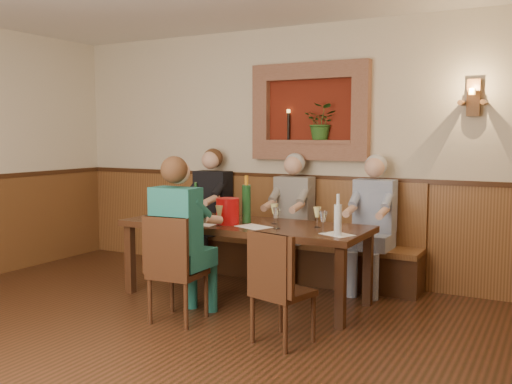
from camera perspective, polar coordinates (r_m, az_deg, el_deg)
ground_plane at (r=4.26m, az=-14.09°, el=-16.48°), size 6.00×6.00×0.00m
room_shell at (r=3.96m, az=-14.77°, el=9.76°), size 6.04×6.04×2.82m
wainscoting at (r=4.07m, az=-14.30°, el=-8.82°), size 6.02×6.02×1.15m
wall_niche at (r=6.32m, az=5.69°, el=7.61°), size 1.36×0.30×1.06m
wall_sconce at (r=5.88m, az=20.92°, el=8.74°), size 0.25×0.20×0.35m
dining_table at (r=5.52m, az=-1.16°, el=-3.87°), size 2.40×0.90×0.75m
bench at (r=6.41m, az=3.04°, el=-5.68°), size 3.00×0.45×1.11m
chair_near_left at (r=4.99m, az=-7.88°, el=-9.74°), size 0.45×0.45×0.93m
chair_near_right at (r=4.46m, az=2.55°, el=-11.78°), size 0.47×0.47×0.88m
person_bench_left at (r=6.74m, az=-4.75°, el=-2.82°), size 0.43×0.52×1.44m
person_bench_mid at (r=6.23m, az=3.48°, el=-3.69°), size 0.41×0.50×1.40m
person_bench_right at (r=5.91m, az=11.49°, el=-4.30°), size 0.41×0.50×1.40m
person_chair_front at (r=4.99m, az=-7.36°, el=-5.98°), size 0.42×0.51×1.42m
spittoon_bucket at (r=5.42m, az=-2.84°, el=-1.93°), size 0.28×0.28×0.25m
wine_bottle_green_a at (r=5.51m, az=-0.96°, el=-1.08°), size 0.09×0.09×0.46m
wine_bottle_green_b at (r=5.84m, az=-6.03°, el=-1.16°), size 0.08×0.08×0.37m
water_bottle at (r=4.82m, az=8.19°, el=-2.72°), size 0.08×0.08×0.36m
tasting_sheet_a at (r=5.96m, az=-9.55°, el=-2.50°), size 0.37×0.33×0.00m
tasting_sheet_b at (r=5.27m, az=-0.24°, el=-3.49°), size 0.36×0.31×0.00m
tasting_sheet_c at (r=4.92m, az=8.13°, el=-4.22°), size 0.32×0.28×0.00m
tasting_sheet_d at (r=5.44m, az=-5.44°, el=-3.23°), size 0.28×0.21×0.00m
wine_glass_0 at (r=6.05m, az=-7.05°, el=-1.44°), size 0.08×0.08×0.19m
wine_glass_1 at (r=5.34m, az=-3.68°, el=-2.36°), size 0.08×0.08×0.19m
wine_glass_2 at (r=5.17m, az=2.08°, el=-2.63°), size 0.08×0.08×0.19m
wine_glass_3 at (r=5.62m, az=-6.25°, el=-1.97°), size 0.08×0.08×0.19m
wine_glass_4 at (r=5.91m, az=-10.01°, el=-1.65°), size 0.08×0.08×0.19m
wine_glass_5 at (r=5.45m, az=-2.14°, el=-2.20°), size 0.08×0.08×0.19m
wine_glass_6 at (r=5.25m, az=6.14°, el=-2.52°), size 0.08×0.08×0.19m
wine_glass_7 at (r=5.72m, az=-3.03°, el=-1.81°), size 0.08×0.08×0.19m
wine_glass_8 at (r=5.45m, az=1.85°, el=-2.18°), size 0.08×0.08×0.19m
wine_glass_9 at (r=4.97m, az=6.72°, el=-3.00°), size 0.08×0.08×0.19m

